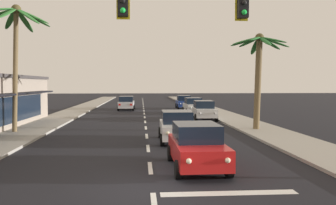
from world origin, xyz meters
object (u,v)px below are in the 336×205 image
at_px(sedan_parked_mid_kerb, 184,102).
at_px(palm_right_second, 258,61).
at_px(sedan_oncoming_far, 126,103).
at_px(sedan_parked_nearest_kerb, 204,110).
at_px(sedan_lead_at_stop_bar, 197,146).
at_px(palm_left_second, 16,35).
at_px(sedan_third_in_queue, 177,126).
at_px(traffic_signal_mast, 247,22).
at_px(sedan_parked_far_kerb, 193,105).

bearing_deg(sedan_parked_mid_kerb, palm_right_second, -83.70).
bearing_deg(sedan_oncoming_far, sedan_parked_nearest_kerb, -59.15).
bearing_deg(palm_right_second, sedan_lead_at_stop_bar, -118.96).
bearing_deg(palm_left_second, sedan_parked_mid_kerb, 59.12).
bearing_deg(sedan_oncoming_far, sedan_third_in_queue, -81.23).
height_order(sedan_lead_at_stop_bar, sedan_parked_nearest_kerb, same).
bearing_deg(traffic_signal_mast, palm_right_second, 70.03).
distance_m(sedan_lead_at_stop_bar, sedan_parked_mid_kerb, 32.50).
bearing_deg(sedan_third_in_queue, sedan_parked_nearest_kerb, 73.26).
xyz_separation_m(sedan_lead_at_stop_bar, sedan_third_in_queue, (-0.11, 6.36, 0.00)).
distance_m(sedan_oncoming_far, palm_right_second, 22.58).
distance_m(traffic_signal_mast, sedan_lead_at_stop_bar, 4.85).
relative_size(sedan_third_in_queue, palm_right_second, 0.68).
distance_m(sedan_oncoming_far, palm_left_second, 21.87).
bearing_deg(palm_left_second, palm_right_second, 0.93).
height_order(traffic_signal_mast, sedan_parked_nearest_kerb, traffic_signal_mast).
distance_m(sedan_parked_mid_kerb, sedan_parked_far_kerb, 7.26).
height_order(sedan_lead_at_stop_bar, palm_right_second, palm_right_second).
distance_m(sedan_parked_nearest_kerb, sedan_parked_mid_kerb, 14.05).
bearing_deg(sedan_parked_far_kerb, sedan_parked_nearest_kerb, -90.34).
xyz_separation_m(sedan_third_in_queue, sedan_parked_mid_kerb, (3.48, 25.96, 0.00)).
xyz_separation_m(sedan_parked_far_kerb, palm_left_second, (-13.38, -14.87, 5.40)).
bearing_deg(sedan_parked_nearest_kerb, sedan_oncoming_far, 120.85).
bearing_deg(sedan_parked_nearest_kerb, palm_left_second, -148.78).
relative_size(sedan_parked_nearest_kerb, palm_right_second, 0.69).
bearing_deg(sedan_third_in_queue, sedan_parked_mid_kerb, 82.37).
height_order(palm_left_second, palm_right_second, palm_left_second).
relative_size(traffic_signal_mast, palm_left_second, 1.42).
xyz_separation_m(sedan_lead_at_stop_bar, sedan_parked_mid_kerb, (3.37, 32.32, 0.00)).
height_order(sedan_oncoming_far, palm_left_second, palm_left_second).
height_order(sedan_third_in_queue, sedan_oncoming_far, same).
bearing_deg(traffic_signal_mast, palm_left_second, 132.87).
relative_size(sedan_oncoming_far, palm_left_second, 0.55).
bearing_deg(sedan_oncoming_far, palm_left_second, -106.53).
bearing_deg(sedan_parked_far_kerb, traffic_signal_mast, -94.68).
relative_size(sedan_parked_nearest_kerb, sedan_parked_far_kerb, 1.01).
bearing_deg(traffic_signal_mast, sedan_third_in_queue, 99.82).
bearing_deg(sedan_parked_nearest_kerb, sedan_lead_at_stop_bar, -100.75).
bearing_deg(sedan_oncoming_far, traffic_signal_mast, -80.96).
xyz_separation_m(traffic_signal_mast, sedan_parked_far_kerb, (2.20, 26.92, -4.28)).
xyz_separation_m(traffic_signal_mast, sedan_parked_mid_kerb, (2.06, 34.17, -4.28)).
bearing_deg(traffic_signal_mast, sedan_parked_far_kerb, 85.32).
height_order(sedan_parked_nearest_kerb, palm_left_second, palm_left_second).
bearing_deg(sedan_lead_at_stop_bar, sedan_parked_far_kerb, 82.02).
relative_size(sedan_oncoming_far, palm_right_second, 0.68).
relative_size(sedan_lead_at_stop_bar, palm_left_second, 0.55).
xyz_separation_m(sedan_oncoming_far, sedan_parked_mid_kerb, (7.20, 1.81, 0.00)).
relative_size(sedan_third_in_queue, sedan_parked_nearest_kerb, 1.00).
xyz_separation_m(sedan_parked_mid_kerb, palm_right_second, (2.41, -21.88, 3.83)).
height_order(sedan_parked_nearest_kerb, sedan_parked_far_kerb, same).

